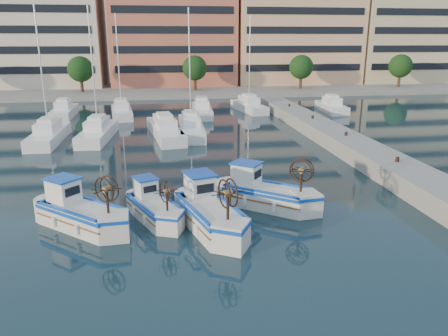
{
  "coord_description": "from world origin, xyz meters",
  "views": [
    {
      "loc": [
        -2.05,
        -19.09,
        8.82
      ],
      "look_at": [
        1.59,
        5.23,
        1.5
      ],
      "focal_mm": 35.0,
      "sensor_mm": 36.0,
      "label": 1
    }
  ],
  "objects_px": {
    "fishing_boat_b": "(153,206)",
    "fishing_boat_d": "(264,192)",
    "fishing_boat_a": "(80,211)",
    "fishing_boat_c": "(209,211)"
  },
  "relations": [
    {
      "from": "fishing_boat_b",
      "to": "fishing_boat_d",
      "type": "bearing_deg",
      "value": -15.96
    },
    {
      "from": "fishing_boat_a",
      "to": "fishing_boat_d",
      "type": "xyz_separation_m",
      "value": [
        9.45,
        1.35,
        0.01
      ]
    },
    {
      "from": "fishing_boat_c",
      "to": "fishing_boat_a",
      "type": "bearing_deg",
      "value": 154.95
    },
    {
      "from": "fishing_boat_d",
      "to": "fishing_boat_a",
      "type": "bearing_deg",
      "value": 136.11
    },
    {
      "from": "fishing_boat_b",
      "to": "fishing_boat_c",
      "type": "xyz_separation_m",
      "value": [
        2.66,
        -1.53,
        0.18
      ]
    },
    {
      "from": "fishing_boat_a",
      "to": "fishing_boat_c",
      "type": "distance_m",
      "value": 6.24
    },
    {
      "from": "fishing_boat_b",
      "to": "fishing_boat_d",
      "type": "distance_m",
      "value": 6.01
    },
    {
      "from": "fishing_boat_d",
      "to": "fishing_boat_b",
      "type": "bearing_deg",
      "value": 135.59
    },
    {
      "from": "fishing_boat_b",
      "to": "fishing_boat_c",
      "type": "relative_size",
      "value": 0.8
    },
    {
      "from": "fishing_boat_a",
      "to": "fishing_boat_b",
      "type": "distance_m",
      "value": 3.54
    }
  ]
}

